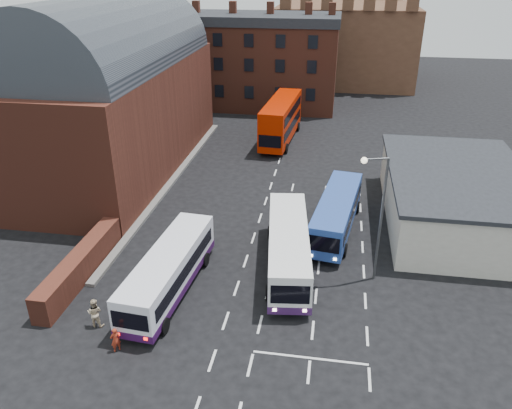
% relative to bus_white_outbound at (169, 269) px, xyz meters
% --- Properties ---
extents(ground, '(180.00, 180.00, 0.00)m').
position_rel_bus_white_outbound_xyz_m(ground, '(4.00, -1.41, -1.67)').
color(ground, black).
extents(railway_station, '(12.00, 28.00, 16.00)m').
position_rel_bus_white_outbound_xyz_m(railway_station, '(-11.50, 19.59, 5.97)').
color(railway_station, '#602B1E').
rests_on(railway_station, ground).
extents(forecourt_wall, '(1.20, 10.00, 1.80)m').
position_rel_bus_white_outbound_xyz_m(forecourt_wall, '(-6.20, 0.59, -0.77)').
color(forecourt_wall, '#602B1E').
rests_on(forecourt_wall, ground).
extents(cream_building, '(10.40, 16.40, 4.25)m').
position_rel_bus_white_outbound_xyz_m(cream_building, '(19.00, 12.59, 0.49)').
color(cream_building, beige).
rests_on(cream_building, ground).
extents(brick_terrace, '(22.00, 10.00, 11.00)m').
position_rel_bus_white_outbound_xyz_m(brick_terrace, '(-2.00, 44.59, 3.83)').
color(brick_terrace, brown).
rests_on(brick_terrace, ground).
extents(castle_keep, '(22.00, 22.00, 12.00)m').
position_rel_bus_white_outbound_xyz_m(castle_keep, '(10.00, 64.59, 4.33)').
color(castle_keep, brown).
rests_on(castle_keep, ground).
extents(bus_white_outbound, '(3.21, 10.52, 2.83)m').
position_rel_bus_white_outbound_xyz_m(bus_white_outbound, '(0.00, 0.00, 0.00)').
color(bus_white_outbound, white).
rests_on(bus_white_outbound, ground).
extents(bus_white_inbound, '(3.84, 11.24, 3.00)m').
position_rel_bus_white_outbound_xyz_m(bus_white_inbound, '(6.94, 3.77, 0.10)').
color(bus_white_inbound, white).
rests_on(bus_white_inbound, ground).
extents(bus_blue, '(3.84, 10.65, 2.84)m').
position_rel_bus_white_outbound_xyz_m(bus_blue, '(10.00, 9.42, 0.01)').
color(bus_blue, '#28489B').
rests_on(bus_blue, ground).
extents(bus_red_double, '(3.61, 11.88, 4.69)m').
position_rel_bus_white_outbound_xyz_m(bus_red_double, '(3.38, 29.58, 0.82)').
color(bus_red_double, '#B71B00').
rests_on(bus_red_double, ground).
extents(street_lamp, '(1.67, 0.71, 8.49)m').
position_rel_bus_white_outbound_xyz_m(street_lamp, '(12.32, 3.40, 3.45)').
color(street_lamp, '#4B4D4F').
rests_on(street_lamp, ground).
extents(pedestrian_red, '(0.63, 0.63, 1.46)m').
position_rel_bus_white_outbound_xyz_m(pedestrian_red, '(-1.17, -5.51, -0.94)').
color(pedestrian_red, '#A0301A').
rests_on(pedestrian_red, ground).
extents(pedestrian_beige, '(0.89, 0.71, 1.77)m').
position_rel_bus_white_outbound_xyz_m(pedestrian_beige, '(-3.13, -3.78, -0.78)').
color(pedestrian_beige, beige).
rests_on(pedestrian_beige, ground).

